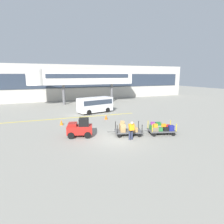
% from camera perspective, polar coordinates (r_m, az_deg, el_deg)
% --- Properties ---
extents(ground_plane, '(120.00, 120.00, 0.00)m').
position_cam_1_polar(ground_plane, '(15.59, 1.38, -8.17)').
color(ground_plane, gray).
extents(apron_lead_line, '(18.22, 1.15, 0.01)m').
position_cam_1_polar(apron_lead_line, '(23.33, -14.24, -1.88)').
color(apron_lead_line, yellow).
rests_on(apron_lead_line, ground_plane).
extents(terminal_building, '(58.55, 2.51, 7.22)m').
position_cam_1_polar(terminal_building, '(39.84, -14.46, 8.73)').
color(terminal_building, '#BCB7AD').
rests_on(terminal_building, ground_plane).
extents(jet_bridge, '(18.85, 3.00, 6.10)m').
position_cam_1_polar(jet_bridge, '(34.28, -9.99, 10.45)').
color(jet_bridge, silver).
rests_on(jet_bridge, ground_plane).
extents(baggage_tug, '(2.34, 1.75, 1.58)m').
position_cam_1_polar(baggage_tug, '(16.10, -9.77, -4.89)').
color(baggage_tug, red).
rests_on(baggage_tug, ground_plane).
extents(baggage_cart_lead, '(3.08, 2.04, 1.20)m').
position_cam_1_polar(baggage_cart_lead, '(16.37, 4.82, -5.30)').
color(baggage_cart_lead, '#4C4C4F').
rests_on(baggage_cart_lead, ground_plane).
extents(baggage_cart_middle, '(3.08, 2.04, 1.10)m').
position_cam_1_polar(baggage_cart_middle, '(17.15, 14.82, -4.84)').
color(baggage_cart_middle, '#4C4C4F').
rests_on(baggage_cart_middle, ground_plane).
extents(baggage_handler, '(0.45, 0.47, 1.56)m').
position_cam_1_polar(baggage_handler, '(15.12, 5.92, -5.40)').
color(baggage_handler, '#2D334C').
rests_on(baggage_handler, ground_plane).
extents(shuttle_van, '(5.09, 2.88, 2.10)m').
position_cam_1_polar(shuttle_van, '(25.96, -5.20, 2.51)').
color(shuttle_van, silver).
rests_on(shuttle_van, ground_plane).
extents(safety_cone_near, '(0.36, 0.36, 0.55)m').
position_cam_1_polar(safety_cone_near, '(20.35, -15.27, -3.08)').
color(safety_cone_near, orange).
rests_on(safety_cone_near, ground_plane).
extents(safety_cone_far, '(0.36, 0.36, 0.55)m').
position_cam_1_polar(safety_cone_far, '(22.09, -1.85, -1.55)').
color(safety_cone_far, '#EA590F').
rests_on(safety_cone_far, ground_plane).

